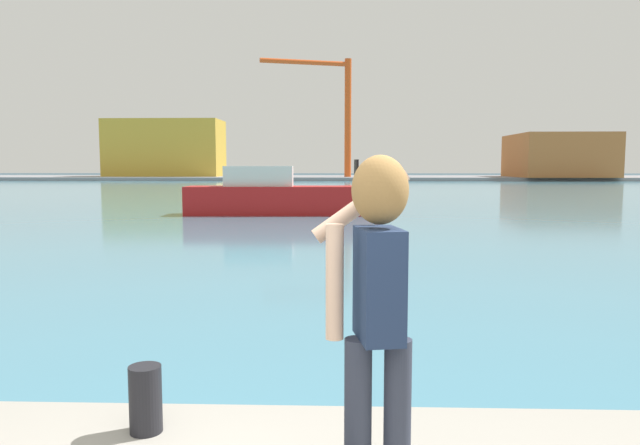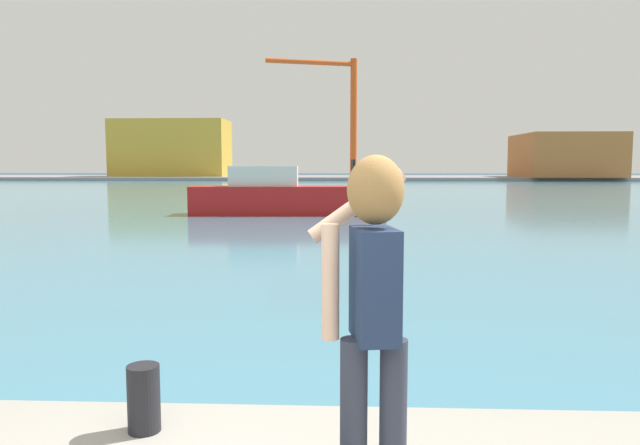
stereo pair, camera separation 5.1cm
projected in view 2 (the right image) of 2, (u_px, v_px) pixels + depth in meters
ground_plane at (342, 191)px, 51.95m from camera, size 220.00×220.00×0.00m
harbor_water at (342, 190)px, 53.93m from camera, size 140.00×100.00×0.02m
far_shore_dock at (344, 178)px, 93.68m from camera, size 140.00×20.00×0.50m
person_photographer at (372, 291)px, 2.94m from camera, size 0.53×0.55×1.74m
harbor_bollard at (144, 398)px, 3.74m from camera, size 0.21×0.21×0.43m
boat_moored at (284, 197)px, 27.05m from camera, size 8.92×2.23×2.22m
warehouse_left at (171, 148)px, 93.80m from camera, size 17.83×8.27×8.86m
warehouse_right at (565, 156)px, 87.87m from camera, size 13.12×13.96×6.36m
port_crane at (342, 103)px, 87.51m from camera, size 13.23×4.74×17.46m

